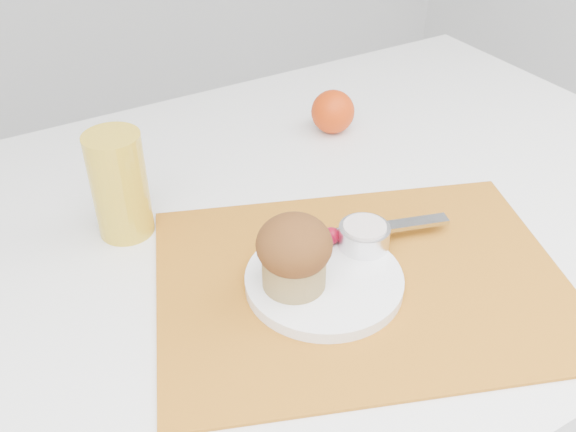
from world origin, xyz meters
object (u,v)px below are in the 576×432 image
juice_glass (120,185)px  muffin (294,253)px  plate (324,280)px  orange (333,112)px  table (299,395)px

juice_glass → muffin: (0.12, -0.21, -0.01)m
plate → orange: size_ratio=2.61×
table → orange: bearing=46.7°
juice_glass → plate: bearing=-54.1°
table → plate: bearing=-112.0°
table → orange: 0.47m
orange → juice_glass: (-0.37, -0.09, 0.03)m
plate → juice_glass: (-0.16, 0.21, 0.06)m
plate → table: bearing=68.0°
juice_glass → muffin: juice_glass is taller
table → muffin: (-0.09, -0.13, 0.44)m
table → orange: (0.15, 0.16, 0.41)m
table → muffin: bearing=-124.7°
table → orange: orange is taller
orange → muffin: size_ratio=0.79×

